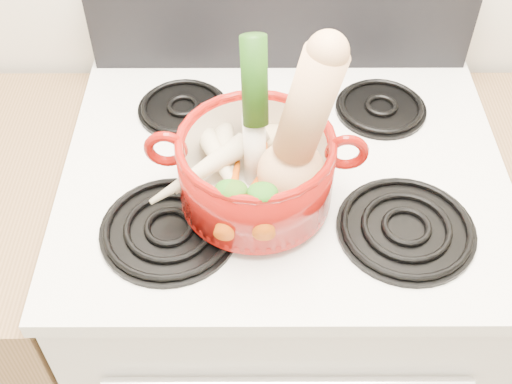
{
  "coord_description": "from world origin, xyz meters",
  "views": [
    {
      "loc": [
        -0.05,
        0.59,
        1.75
      ],
      "look_at": [
        -0.05,
        1.28,
        1.0
      ],
      "focal_mm": 45.0,
      "sensor_mm": 36.0,
      "label": 1
    }
  ],
  "objects_px": {
    "dutch_oven": "(256,169)",
    "leek": "(255,113)",
    "stove_body": "(278,310)",
    "squash": "(300,129)"
  },
  "relations": [
    {
      "from": "dutch_oven",
      "to": "leek",
      "type": "bearing_deg",
      "value": 95.95
    },
    {
      "from": "stove_body",
      "to": "squash",
      "type": "distance_m",
      "value": 0.68
    },
    {
      "from": "stove_body",
      "to": "leek",
      "type": "xyz_separation_m",
      "value": [
        -0.05,
        -0.07,
        0.66
      ]
    },
    {
      "from": "dutch_oven",
      "to": "leek",
      "type": "distance_m",
      "value": 0.1
    },
    {
      "from": "stove_body",
      "to": "dutch_oven",
      "type": "xyz_separation_m",
      "value": [
        -0.05,
        -0.1,
        0.57
      ]
    },
    {
      "from": "stove_body",
      "to": "leek",
      "type": "height_order",
      "value": "leek"
    },
    {
      "from": "squash",
      "to": "leek",
      "type": "bearing_deg",
      "value": 145.73
    },
    {
      "from": "squash",
      "to": "leek",
      "type": "height_order",
      "value": "squash"
    },
    {
      "from": "leek",
      "to": "squash",
      "type": "bearing_deg",
      "value": -40.17
    },
    {
      "from": "stove_body",
      "to": "squash",
      "type": "xyz_separation_m",
      "value": [
        0.01,
        -0.11,
        0.67
      ]
    }
  ]
}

